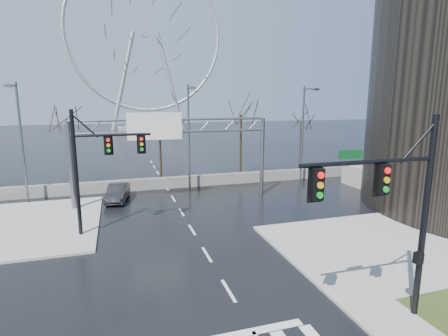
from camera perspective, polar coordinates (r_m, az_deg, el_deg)
name	(u,v)px	position (r m, az deg, el deg)	size (l,w,h in m)	color
ground	(229,291)	(16.80, 0.75, -19.39)	(260.00, 260.00, 0.00)	black
sidewalk_right_ext	(379,246)	(23.01, 24.02, -11.52)	(12.00, 10.00, 0.15)	gray
sidewalk_far	(23,226)	(27.92, -30.04, -8.16)	(10.00, 12.00, 0.15)	gray
barrier_wall	(167,183)	(35.01, -9.32, -2.39)	(52.00, 0.50, 1.10)	slate
signal_mast_near	(398,202)	(14.17, 26.55, -4.98)	(5.52, 0.41, 8.00)	black
signal_mast_far	(95,161)	(23.11, -20.35, 1.12)	(4.72, 0.41, 8.00)	black
sign_gantry	(169,142)	(29.25, -8.97, 4.25)	(16.36, 0.40, 7.60)	slate
streetlight_left	(20,134)	(32.96, -30.36, 4.86)	(0.50, 2.55, 10.00)	slate
streetlight_mid	(189,130)	(32.73, -5.67, 6.25)	(0.50, 2.55, 10.00)	slate
streetlight_right	(304,127)	(37.02, 12.97, 6.55)	(0.50, 2.55, 10.00)	slate
tree_left	(68,127)	(37.68, -24.10, 6.10)	(3.75, 3.75, 7.50)	black
tree_center	(160,132)	(38.72, -10.45, 5.76)	(3.25, 3.25, 6.50)	black
tree_right	(241,122)	(39.74, 2.77, 7.56)	(3.90, 3.90, 7.80)	black
tree_far_right	(302,127)	(43.59, 12.55, 6.54)	(3.40, 3.40, 6.80)	black
ferris_wheel	(145,40)	(110.65, -12.71, 19.73)	(45.00, 6.00, 50.91)	gray
car	(118,193)	(31.53, -16.98, -3.88)	(1.53, 4.38, 1.44)	black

